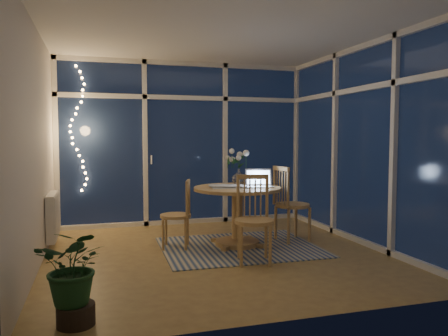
{
  "coord_description": "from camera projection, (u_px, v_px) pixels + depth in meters",
  "views": [
    {
      "loc": [
        -1.4,
        -4.96,
        1.4
      ],
      "look_at": [
        0.14,
        0.25,
        1.02
      ],
      "focal_mm": 35.0,
      "sensor_mm": 36.0,
      "label": 1
    }
  ],
  "objects": [
    {
      "name": "bowl",
      "position": [
        257.0,
        184.0,
        5.71
      ],
      "size": [
        0.15,
        0.15,
        0.04
      ],
      "primitive_type": "imported",
      "rotation": [
        0.0,
        0.0,
        -0.02
      ],
      "color": "silver",
      "rests_on": "dining_table"
    },
    {
      "name": "garden_shrubs",
      "position": [
        129.0,
        188.0,
        8.24
      ],
      "size": [
        0.9,
        0.9,
        0.9
      ],
      "primitive_type": "sphere",
      "color": "#16311A",
      "rests_on": "ground"
    },
    {
      "name": "dining_table",
      "position": [
        237.0,
        216.0,
        5.61
      ],
      "size": [
        1.14,
        1.14,
        0.76
      ],
      "primitive_type": "cylinder",
      "rotation": [
        0.0,
        0.0,
        -0.02
      ],
      "color": "#AA834D",
      "rests_on": "floor"
    },
    {
      "name": "rug",
      "position": [
        240.0,
        247.0,
        5.54
      ],
      "size": [
        1.98,
        1.6,
        0.01
      ],
      "primitive_type": "cube",
      "rotation": [
        0.0,
        0.0,
        -0.02
      ],
      "color": "beige",
      "rests_on": "floor"
    },
    {
      "name": "ceiling",
      "position": [
        219.0,
        34.0,
        5.06
      ],
      "size": [
        4.0,
        4.0,
        0.0
      ],
      "primitive_type": "plane",
      "color": "silver",
      "rests_on": "wall_back"
    },
    {
      "name": "newspapers",
      "position": [
        229.0,
        186.0,
        5.57
      ],
      "size": [
        0.49,
        0.42,
        0.02
      ],
      "primitive_type": "cube",
      "rotation": [
        0.0,
        0.0,
        -0.26
      ],
      "color": "#BAB6B1",
      "rests_on": "dining_table"
    },
    {
      "name": "potted_plant",
      "position": [
        75.0,
        275.0,
        3.22
      ],
      "size": [
        0.67,
        0.63,
        0.76
      ],
      "primitive_type": "imported",
      "rotation": [
        0.0,
        0.0,
        -0.36
      ],
      "color": "#17401F",
      "rests_on": "floor"
    },
    {
      "name": "laptop",
      "position": [
        260.0,
        177.0,
        5.56
      ],
      "size": [
        0.39,
        0.36,
        0.25
      ],
      "primitive_type": null,
      "rotation": [
        0.0,
        0.0,
        -0.22
      ],
      "color": "silver",
      "rests_on": "dining_table"
    },
    {
      "name": "wall_left",
      "position": [
        36.0,
        147.0,
        4.59
      ],
      "size": [
        0.04,
        4.0,
        2.6
      ],
      "primitive_type": "cube",
      "color": "silver",
      "rests_on": "floor"
    },
    {
      "name": "neighbour_roof",
      "position": [
        153.0,
        111.0,
        13.31
      ],
      "size": [
        7.0,
        3.0,
        2.2
      ],
      "primitive_type": "cube",
      "color": "#2F3139",
      "rests_on": "ground"
    },
    {
      "name": "chair_front",
      "position": [
        254.0,
        219.0,
        4.83
      ],
      "size": [
        0.56,
        0.56,
        0.99
      ],
      "primitive_type": "cube",
      "rotation": [
        0.0,
        0.0,
        -0.24
      ],
      "color": "#AA834D",
      "rests_on": "floor"
    },
    {
      "name": "wall_right",
      "position": [
        366.0,
        145.0,
        5.72
      ],
      "size": [
        0.04,
        4.0,
        2.6
      ],
      "primitive_type": "cube",
      "color": "silver",
      "rests_on": "floor"
    },
    {
      "name": "floor",
      "position": [
        219.0,
        254.0,
        5.24
      ],
      "size": [
        4.0,
        4.0,
        0.0
      ],
      "primitive_type": "plane",
      "color": "olive",
      "rests_on": "ground"
    },
    {
      "name": "radiator",
      "position": [
        53.0,
        216.0,
        5.53
      ],
      "size": [
        0.1,
        0.7,
        0.58
      ],
      "primitive_type": "cube",
      "color": "silver",
      "rests_on": "wall_left"
    },
    {
      "name": "chair_left",
      "position": [
        176.0,
        214.0,
        5.47
      ],
      "size": [
        0.51,
        0.51,
        0.88
      ],
      "primitive_type": "cube",
      "rotation": [
        0.0,
        0.0,
        -1.86
      ],
      "color": "#AA834D",
      "rests_on": "floor"
    },
    {
      "name": "window_wall_right",
      "position": [
        363.0,
        145.0,
        5.71
      ],
      "size": [
        0.1,
        4.0,
        2.6
      ],
      "primitive_type": "cube",
      "color": "white",
      "rests_on": "floor"
    },
    {
      "name": "flower_vase",
      "position": [
        239.0,
        176.0,
        5.94
      ],
      "size": [
        0.21,
        0.21,
        0.21
      ],
      "primitive_type": "imported",
      "rotation": [
        0.0,
        0.0,
        -0.02
      ],
      "color": "silver",
      "rests_on": "dining_table"
    },
    {
      "name": "chair_right",
      "position": [
        293.0,
        203.0,
        5.85
      ],
      "size": [
        0.54,
        0.54,
        1.03
      ],
      "primitive_type": "cube",
      "rotation": [
        0.0,
        0.0,
        1.7
      ],
      "color": "#AA834D",
      "rests_on": "floor"
    },
    {
      "name": "fairy_lights",
      "position": [
        78.0,
        129.0,
        6.47
      ],
      "size": [
        0.24,
        0.1,
        1.85
      ],
      "primitive_type": null,
      "color": "#FFB466",
      "rests_on": "window_wall_back"
    },
    {
      "name": "wall_front",
      "position": [
        292.0,
        150.0,
        3.24
      ],
      "size": [
        4.0,
        0.04,
        2.6
      ],
      "primitive_type": "cube",
      "color": "silver",
      "rests_on": "floor"
    },
    {
      "name": "wall_back",
      "position": [
        185.0,
        143.0,
        7.07
      ],
      "size": [
        4.0,
        0.04,
        2.6
      ],
      "primitive_type": "cube",
      "color": "silver",
      "rests_on": "floor"
    },
    {
      "name": "garden_fence",
      "position": [
        157.0,
        158.0,
        10.44
      ],
      "size": [
        11.0,
        0.08,
        1.8
      ],
      "primitive_type": "cube",
      "color": "#382014",
      "rests_on": "ground"
    },
    {
      "name": "phone",
      "position": [
        248.0,
        188.0,
        5.45
      ],
      "size": [
        0.1,
        0.06,
        0.01
      ],
      "primitive_type": "cube",
      "rotation": [
        0.0,
        0.0,
        0.04
      ],
      "color": "black",
      "rests_on": "dining_table"
    },
    {
      "name": "garden_patio",
      "position": [
        181.0,
        200.0,
        10.17
      ],
      "size": [
        12.0,
        6.0,
        0.1
      ],
      "primitive_type": "cube",
      "color": "black",
      "rests_on": "ground"
    },
    {
      "name": "window_wall_back",
      "position": [
        186.0,
        143.0,
        7.03
      ],
      "size": [
        4.0,
        0.1,
        2.6
      ],
      "primitive_type": "cube",
      "color": "white",
      "rests_on": "floor"
    }
  ]
}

